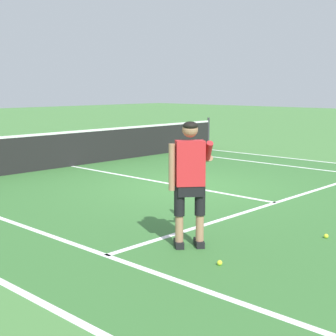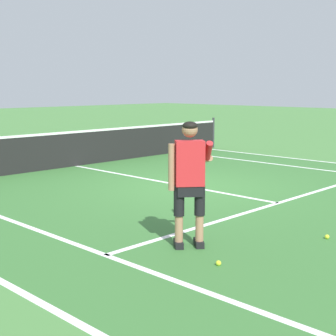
# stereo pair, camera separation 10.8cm
# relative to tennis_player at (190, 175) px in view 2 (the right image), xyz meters

# --- Properties ---
(ground_plane) EXTENTS (80.00, 80.00, 0.00)m
(ground_plane) POSITION_rel_tennis_player_xyz_m (3.09, 2.79, -0.99)
(ground_plane) COLOR #477F3D
(court_inner_surface) EXTENTS (10.98, 10.50, 0.00)m
(court_inner_surface) POSITION_rel_tennis_player_xyz_m (3.09, 1.89, -0.99)
(court_inner_surface) COLOR #387033
(court_inner_surface) RESTS_ON ground
(line_service) EXTENTS (8.23, 0.10, 0.01)m
(line_service) POSITION_rel_tennis_player_xyz_m (3.09, 0.54, -0.99)
(line_service) COLOR white
(line_service) RESTS_ON ground
(line_centre_service) EXTENTS (0.10, 6.40, 0.01)m
(line_centre_service) POSITION_rel_tennis_player_xyz_m (3.09, 3.74, -0.99)
(line_centre_service) COLOR white
(line_centre_service) RESTS_ON ground
(line_singles_left) EXTENTS (0.10, 10.10, 0.01)m
(line_singles_left) POSITION_rel_tennis_player_xyz_m (-1.02, 1.89, -0.99)
(line_singles_left) COLOR white
(line_singles_left) RESTS_ON ground
(line_singles_right) EXTENTS (0.10, 10.10, 0.01)m
(line_singles_right) POSITION_rel_tennis_player_xyz_m (7.21, 1.89, -0.99)
(line_singles_right) COLOR white
(line_singles_right) RESTS_ON ground
(tennis_net) EXTENTS (11.96, 0.08, 1.07)m
(tennis_net) POSITION_rel_tennis_player_xyz_m (3.09, 6.94, -0.49)
(tennis_net) COLOR #333338
(tennis_net) RESTS_ON ground
(tennis_player) EXTENTS (1.13, 0.80, 1.71)m
(tennis_player) POSITION_rel_tennis_player_xyz_m (0.00, 0.00, 0.00)
(tennis_player) COLOR black
(tennis_player) RESTS_ON ground
(tennis_ball_near_feet) EXTENTS (0.07, 0.07, 0.07)m
(tennis_ball_near_feet) POSITION_rel_tennis_player_xyz_m (-0.30, -0.74, -0.96)
(tennis_ball_near_feet) COLOR #CCE02D
(tennis_ball_near_feet) RESTS_ON ground
(tennis_ball_by_baseline) EXTENTS (0.07, 0.07, 0.07)m
(tennis_ball_by_baseline) POSITION_rel_tennis_player_xyz_m (1.64, -1.18, -0.96)
(tennis_ball_by_baseline) COLOR #CCE02D
(tennis_ball_by_baseline) RESTS_ON ground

